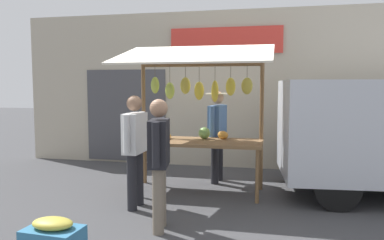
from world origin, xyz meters
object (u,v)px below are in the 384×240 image
at_px(market_stall, 198,100).
at_px(shopper_with_ponytail, 159,155).
at_px(shopper_with_shopping_bag, 135,143).
at_px(produce_crate_near, 53,239).
at_px(vendor_with_sunhat, 217,128).

xyz_separation_m(market_stall, shopper_with_ponytail, (0.11, 1.81, -0.61)).
bearing_deg(shopper_with_shopping_bag, shopper_with_ponytail, -140.78).
relative_size(shopper_with_ponytail, produce_crate_near, 2.69).
xyz_separation_m(shopper_with_shopping_bag, shopper_with_ponytail, (-0.61, 0.76, -0.01)).
bearing_deg(vendor_with_sunhat, shopper_with_ponytail, 0.90).
relative_size(market_stall, produce_crate_near, 4.12).
bearing_deg(market_stall, vendor_with_sunhat, -108.48).
bearing_deg(vendor_with_sunhat, shopper_with_shopping_bag, -19.86).
relative_size(vendor_with_sunhat, shopper_with_ponytail, 1.03).
relative_size(market_stall, vendor_with_sunhat, 1.48).
distance_m(market_stall, shopper_with_ponytail, 1.91).
bearing_deg(shopper_with_ponytail, vendor_with_sunhat, -17.99).
relative_size(vendor_with_sunhat, produce_crate_near, 2.78).
height_order(market_stall, shopper_with_ponytail, market_stall).
height_order(vendor_with_sunhat, shopper_with_shopping_bag, vendor_with_sunhat).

